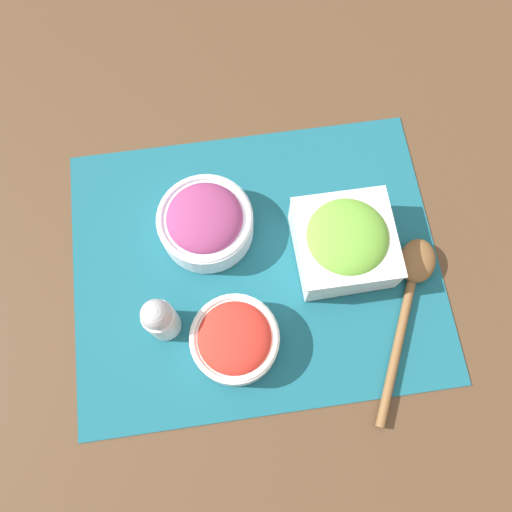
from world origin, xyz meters
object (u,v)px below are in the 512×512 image
onion_bowl (206,222)px  lettuce_bowl (345,244)px  tomato_bowl (235,339)px  pepper_shaker (160,319)px  wooden_spoon (412,283)px

onion_bowl → lettuce_bowl: 0.19m
tomato_bowl → pepper_shaker: 0.10m
wooden_spoon → lettuce_bowl: bearing=145.3°
onion_bowl → wooden_spoon: onion_bowl is taller
tomato_bowl → wooden_spoon: bearing=10.1°
tomato_bowl → pepper_shaker: pepper_shaker is taller
onion_bowl → pepper_shaker: (-0.07, -0.13, 0.01)m
wooden_spoon → pepper_shaker: pepper_shaker is taller
onion_bowl → lettuce_bowl: lettuce_bowl is taller
tomato_bowl → onion_bowl: bearing=96.7°
lettuce_bowl → pepper_shaker: (-0.25, -0.07, 0.00)m
wooden_spoon → pepper_shaker: bearing=-178.6°
tomato_bowl → pepper_shaker: (-0.09, 0.04, 0.02)m
tomato_bowl → pepper_shaker: bearing=158.2°
wooden_spoon → tomato_bowl: bearing=-169.9°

